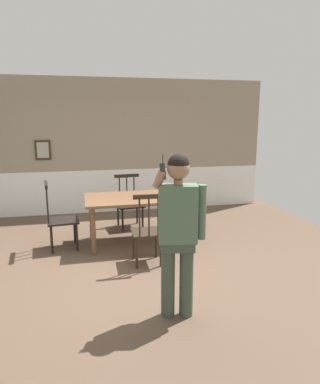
{
  "coord_description": "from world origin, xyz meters",
  "views": [
    {
      "loc": [
        -0.66,
        -4.42,
        2.01
      ],
      "look_at": [
        0.2,
        -0.59,
        1.18
      ],
      "focal_mm": 32.44,
      "sensor_mm": 36.0,
      "label": 1
    }
  ],
  "objects_px": {
    "chair_near_window": "(147,231)",
    "chair_by_doorway": "(129,203)",
    "person_figure": "(178,227)",
    "dining_table": "(137,202)",
    "chair_at_table_head": "(60,218)"
  },
  "relations": [
    {
      "from": "dining_table",
      "to": "chair_near_window",
      "type": "bearing_deg",
      "value": -89.97
    },
    {
      "from": "chair_near_window",
      "to": "person_figure",
      "type": "xyz_separation_m",
      "value": [
        0.06,
        -1.36,
        0.48
      ]
    },
    {
      "from": "chair_near_window",
      "to": "person_figure",
      "type": "bearing_deg",
      "value": -86.19
    },
    {
      "from": "dining_table",
      "to": "chair_at_table_head",
      "type": "height_order",
      "value": "chair_at_table_head"
    },
    {
      "from": "chair_near_window",
      "to": "chair_at_table_head",
      "type": "height_order",
      "value": "chair_at_table_head"
    },
    {
      "from": "person_figure",
      "to": "chair_by_doorway",
      "type": "bearing_deg",
      "value": -77.56
    },
    {
      "from": "chair_at_table_head",
      "to": "person_figure",
      "type": "xyz_separation_m",
      "value": [
        1.27,
        -2.24,
        0.47
      ]
    },
    {
      "from": "chair_at_table_head",
      "to": "person_figure",
      "type": "relative_size",
      "value": 0.63
    },
    {
      "from": "chair_near_window",
      "to": "chair_by_doorway",
      "type": "bearing_deg",
      "value": 91.52
    },
    {
      "from": "dining_table",
      "to": "person_figure",
      "type": "distance_m",
      "value": 2.27
    },
    {
      "from": "chair_by_doorway",
      "to": "person_figure",
      "type": "relative_size",
      "value": 0.58
    },
    {
      "from": "chair_near_window",
      "to": "chair_by_doorway",
      "type": "height_order",
      "value": "chair_near_window"
    },
    {
      "from": "dining_table",
      "to": "person_figure",
      "type": "height_order",
      "value": "person_figure"
    },
    {
      "from": "dining_table",
      "to": "chair_by_doorway",
      "type": "xyz_separation_m",
      "value": [
        -0.01,
        0.89,
        -0.22
      ]
    },
    {
      "from": "dining_table",
      "to": "chair_near_window",
      "type": "relative_size",
      "value": 1.59
    }
  ]
}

